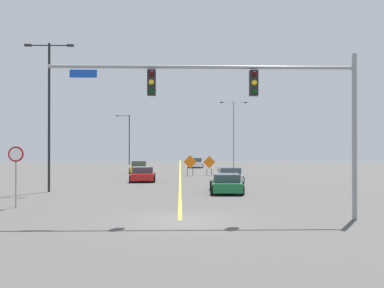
% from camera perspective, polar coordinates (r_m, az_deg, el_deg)
% --- Properties ---
extents(ground, '(141.84, 141.84, 0.00)m').
position_cam_1_polar(ground, '(17.60, -1.62, -10.15)').
color(ground, '#4C4947').
extents(road_centre_stripe, '(0.16, 78.80, 0.01)m').
position_cam_1_polar(road_centre_stripe, '(56.82, -1.60, -3.37)').
color(road_centre_stripe, yellow).
rests_on(road_centre_stripe, ground).
extents(traffic_signal_assembly, '(12.62, 0.44, 6.83)m').
position_cam_1_polar(traffic_signal_assembly, '(17.70, 8.04, 6.38)').
color(traffic_signal_assembly, gray).
rests_on(traffic_signal_assembly, ground).
extents(stop_sign, '(0.76, 0.07, 3.01)m').
position_cam_1_polar(stop_sign, '(22.66, -22.49, -2.57)').
color(stop_sign, gray).
rests_on(stop_sign, ground).
extents(street_lamp_near_left, '(3.84, 0.24, 9.40)m').
position_cam_1_polar(street_lamp_near_left, '(60.61, 5.58, 2.01)').
color(street_lamp_near_left, gray).
rests_on(street_lamp_near_left, ground).
extents(street_lamp_far_right, '(2.32, 0.24, 8.27)m').
position_cam_1_polar(street_lamp_far_right, '(71.63, -8.52, 0.93)').
color(street_lamp_far_right, black).
rests_on(street_lamp_far_right, ground).
extents(street_lamp_mid_right, '(3.22, 0.24, 9.86)m').
position_cam_1_polar(street_lamp_mid_right, '(29.87, -18.57, 4.84)').
color(street_lamp_mid_right, black).
rests_on(street_lamp_mid_right, ground).
extents(construction_sign_left_shoulder, '(1.30, 0.35, 2.04)m').
position_cam_1_polar(construction_sign_left_shoulder, '(44.74, 2.32, -2.54)').
color(construction_sign_left_shoulder, orange).
rests_on(construction_sign_left_shoulder, ground).
extents(construction_sign_median_near, '(1.38, 0.15, 2.13)m').
position_cam_1_polar(construction_sign_median_near, '(43.78, -0.25, -2.52)').
color(construction_sign_median_near, orange).
rests_on(construction_sign_median_near, ground).
extents(car_yellow_distant, '(2.04, 3.92, 1.35)m').
position_cam_1_polar(car_yellow_distant, '(49.15, -7.07, -3.13)').
color(car_yellow_distant, gold).
rests_on(car_yellow_distant, ground).
extents(car_green_near, '(2.26, 4.67, 1.22)m').
position_cam_1_polar(car_green_near, '(28.09, 4.58, -5.30)').
color(car_green_near, '#196B38').
rests_on(car_green_near, ground).
extents(car_red_approaching, '(2.33, 4.09, 1.23)m').
position_cam_1_polar(car_red_approaching, '(37.28, -6.59, -4.06)').
color(car_red_approaching, red).
rests_on(car_red_approaching, ground).
extents(car_white_passing, '(2.12, 4.28, 1.39)m').
position_cam_1_polar(car_white_passing, '(60.97, 0.44, -2.55)').
color(car_white_passing, white).
rests_on(car_white_passing, ground).
extents(car_silver_far, '(2.17, 4.16, 1.26)m').
position_cam_1_polar(car_silver_far, '(35.88, 4.93, -4.17)').
color(car_silver_far, '#B7BABF').
rests_on(car_silver_far, ground).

